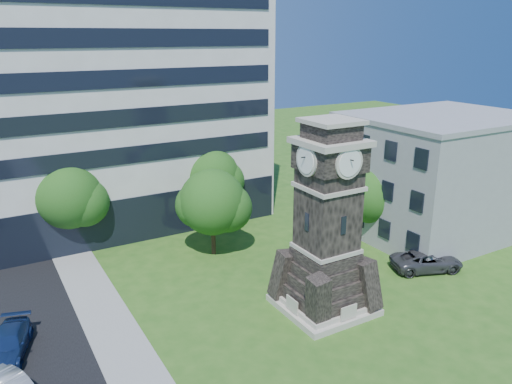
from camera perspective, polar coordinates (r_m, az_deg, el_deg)
ground at (r=30.46m, az=5.40°, el=-16.09°), size 160.00×160.00×0.00m
sidewalk at (r=31.00m, az=-15.51°, el=-16.00°), size 3.00×70.00×0.06m
clock_tower at (r=31.03m, az=8.08°, el=-4.49°), size 5.40×5.40×12.22m
office_tall at (r=47.86m, az=-16.20°, el=13.75°), size 26.20×15.11×28.60m
office_low at (r=46.59m, az=20.12°, el=2.00°), size 15.20×12.20×10.40m
car_street_north at (r=31.52m, az=-26.47°, el=-15.32°), size 3.27×5.10×1.38m
car_east_lot at (r=39.63m, az=18.93°, el=-7.45°), size 5.80×4.15×1.47m
park_bench at (r=31.93m, az=8.35°, el=-13.53°), size 1.66×0.44×0.86m
tree_nw at (r=41.90m, az=-20.52°, el=-0.68°), size 5.72×5.20×7.33m
tree_nc at (r=39.07m, az=-4.91°, el=-1.38°), size 5.73×5.21×6.99m
tree_ne at (r=45.27m, az=-4.98°, el=1.69°), size 5.42×4.93×7.18m
tree_east at (r=42.86m, az=13.10°, el=-0.53°), size 5.24×4.76×6.42m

